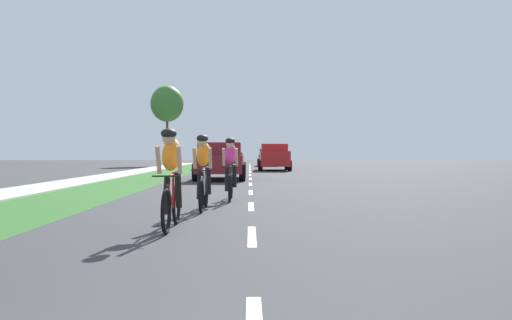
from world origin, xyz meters
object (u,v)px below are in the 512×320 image
(suv_red, at_px, (274,156))
(sedan_black, at_px, (268,157))
(pickup_maroon, at_px, (221,161))
(street_tree_far, at_px, (167,104))
(cyclist_distant, at_px, (231,168))
(cyclist_lead, at_px, (171,178))
(cyclist_trailing, at_px, (203,172))

(suv_red, bearing_deg, sedan_black, 89.83)
(pickup_maroon, height_order, street_tree_far, street_tree_far)
(cyclist_distant, xyz_separation_m, suv_red, (2.15, 21.57, 0.14))
(suv_red, relative_size, street_tree_far, 0.62)
(suv_red, bearing_deg, pickup_maroon, -104.22)
(cyclist_lead, height_order, suv_red, suv_red)
(street_tree_far, bearing_deg, cyclist_lead, -80.65)
(street_tree_far, bearing_deg, cyclist_distant, -78.21)
(cyclist_distant, relative_size, street_tree_far, 0.23)
(cyclist_lead, height_order, pickup_maroon, pickup_maroon)
(cyclist_distant, distance_m, pickup_maroon, 9.91)
(cyclist_distant, height_order, pickup_maroon, pickup_maroon)
(street_tree_far, bearing_deg, cyclist_trailing, -79.61)
(cyclist_lead, relative_size, cyclist_distant, 1.00)
(cyclist_trailing, relative_size, suv_red, 0.37)
(street_tree_far, bearing_deg, suv_red, -54.92)
(pickup_maroon, relative_size, street_tree_far, 0.68)
(sedan_black, bearing_deg, cyclist_lead, -94.48)
(sedan_black, distance_m, street_tree_far, 11.02)
(cyclist_lead, xyz_separation_m, cyclist_trailing, (0.27, 2.62, 0.00))
(sedan_black, bearing_deg, suv_red, -90.17)
(cyclist_lead, relative_size, sedan_black, 0.40)
(cyclist_trailing, relative_size, street_tree_far, 0.23)
(cyclist_lead, xyz_separation_m, sedan_black, (2.94, 37.50, -0.04))
(cyclist_trailing, bearing_deg, sedan_black, 85.62)
(cyclist_trailing, relative_size, sedan_black, 0.40)
(cyclist_distant, relative_size, sedan_black, 0.40)
(cyclist_trailing, bearing_deg, pickup_maroon, 91.53)
(cyclist_lead, xyz_separation_m, pickup_maroon, (-0.05, 14.70, 0.02))
(cyclist_lead, distance_m, suv_red, 26.55)
(cyclist_trailing, distance_m, pickup_maroon, 12.09)
(cyclist_lead, height_order, street_tree_far, street_tree_far)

